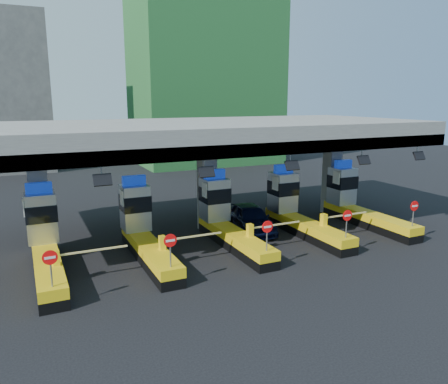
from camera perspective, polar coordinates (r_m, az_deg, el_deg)
name	(u,v)px	position (r m, az deg, el deg)	size (l,w,h in m)	color
ground	(227,243)	(26.21, 0.39, -6.63)	(120.00, 120.00, 0.00)	black
toll_canopy	(207,136)	(27.53, -2.18, 7.33)	(28.00, 12.09, 7.00)	slate
toll_lane_far_left	(45,242)	(23.76, -22.39, -6.05)	(4.43, 8.00, 4.16)	black
toll_lane_left	(143,229)	(24.42, -10.59, -4.83)	(4.43, 8.00, 4.16)	black
toll_lane_center	(225,219)	(26.04, 0.13, -3.54)	(4.43, 8.00, 4.16)	black
toll_lane_right	(295,210)	(28.45, 9.29, -2.34)	(4.43, 8.00, 4.16)	black
toll_lane_far_right	(356,202)	(31.49, 16.84, -1.30)	(4.43, 8.00, 4.16)	black
bg_building_scaffold	(205,54)	(59.19, -2.55, 17.54)	(18.00, 12.00, 28.00)	#1E5926
van	(250,218)	(28.20, 3.48, -3.40)	(2.10, 5.22, 1.78)	black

